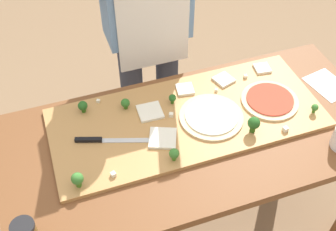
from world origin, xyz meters
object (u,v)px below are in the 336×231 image
object	(u,v)px
pizza_slice_center	(150,112)
cheese_crumble_a	(216,90)
cheese_crumble_f	(171,115)
pizza_slice_near_right	(224,80)
broccoli_floret_front_left	(315,108)
broccoli_floret_center_left	(174,154)
chefs_knife	(102,140)
cheese_crumble_c	(113,174)
cheese_crumble_b	(285,129)
broccoli_floret_back_left	(77,179)
pizza_slice_near_left	(163,139)
cheese_crumble_e	(98,101)
pizza_whole_cheese_artichoke	(211,116)
pizza_whole_tomato_red	(270,100)
broccoli_floret_back_right	(83,106)
recipe_note	(328,85)
broccoli_floret_front_right	(172,98)
pizza_slice_far_left	(262,68)
cheese_crumble_d	(246,76)
cook_center	(147,17)
pizza_slice_far_right	(185,89)
broccoli_floret_back_mid	(254,124)
broccoli_floret_center_right	(125,103)
prep_table	(195,150)

from	to	relation	value
pizza_slice_center	cheese_crumble_a	world-z (taller)	cheese_crumble_a
cheese_crumble_f	pizza_slice_center	bearing A→B (deg)	147.83
pizza_slice_near_right	broccoli_floret_front_left	size ratio (longest dim) A/B	1.81
broccoli_floret_center_left	chefs_knife	bearing A→B (deg)	143.16
cheese_crumble_c	cheese_crumble_b	bearing A→B (deg)	-0.94
cheese_crumble_b	cheese_crumble_f	size ratio (longest dim) A/B	1.12
chefs_knife	broccoli_floret_center_left	world-z (taller)	broccoli_floret_center_left
broccoli_floret_back_left	cheese_crumble_f	bearing A→B (deg)	26.84
pizza_slice_near_left	cheese_crumble_e	bearing A→B (deg)	123.70
pizza_slice_near_left	cheese_crumble_c	world-z (taller)	cheese_crumble_c
pizza_whole_cheese_artichoke	broccoli_floret_back_left	xyz separation A→B (m)	(-0.60, -0.16, 0.03)
pizza_whole_tomato_red	cheese_crumble_e	xyz separation A→B (m)	(-0.72, 0.24, -0.00)
broccoli_floret_back_right	recipe_note	bearing A→B (deg)	-9.41
chefs_knife	broccoli_floret_back_right	distance (m)	0.19
pizza_slice_center	cheese_crumble_c	distance (m)	0.35
pizza_slice_near_left	broccoli_floret_front_right	xyz separation A→B (m)	(0.11, 0.19, 0.02)
pizza_slice_far_left	broccoli_floret_front_right	distance (m)	0.49
broccoli_floret_front_right	cheese_crumble_d	distance (m)	0.38
cheese_crumble_d	cheese_crumble_e	size ratio (longest dim) A/B	1.12
pizza_whole_cheese_artichoke	broccoli_floret_center_left	xyz separation A→B (m)	(-0.23, -0.16, 0.03)
broccoli_floret_center_left	cook_center	size ratio (longest dim) A/B	0.03
pizza_slice_near_left	pizza_whole_tomato_red	bearing A→B (deg)	6.38
cheese_crumble_d	cheese_crumble_a	bearing A→B (deg)	-166.10
pizza_slice_far_right	broccoli_floret_back_mid	world-z (taller)	broccoli_floret_back_mid
pizza_slice_near_left	pizza_slice_far_left	bearing A→B (deg)	24.13
cheese_crumble_f	cheese_crumble_c	bearing A→B (deg)	-144.42
pizza_slice_near_left	cheese_crumble_c	distance (m)	0.26
pizza_slice_far_right	cheese_crumble_a	world-z (taller)	cheese_crumble_a
cheese_crumble_b	pizza_slice_near_left	bearing A→B (deg)	166.51
broccoli_floret_back_left	broccoli_floret_back_mid	size ratio (longest dim) A/B	0.89
pizza_slice_near_right	broccoli_floret_center_right	bearing A→B (deg)	-177.11
cheese_crumble_b	cheese_crumble_d	bearing A→B (deg)	91.06
pizza_slice_center	cheese_crumble_a	bearing A→B (deg)	5.62
pizza_slice_near_left	recipe_note	world-z (taller)	pizza_slice_near_left
pizza_slice_center	pizza_slice_far_left	bearing A→B (deg)	9.66
pizza_slice_far_right	cheese_crumble_a	xyz separation A→B (m)	(0.13, -0.05, 0.00)
cheese_crumble_c	cheese_crumble_f	xyz separation A→B (m)	(0.31, 0.22, -0.00)
prep_table	broccoli_floret_front_left	distance (m)	0.54
broccoli_floret_back_left	broccoli_floret_center_right	bearing A→B (deg)	51.18
pizza_slice_near_left	recipe_note	distance (m)	0.84
pizza_slice_far_right	broccoli_floret_back_mid	distance (m)	0.37
cheese_crumble_c	recipe_note	size ratio (longest dim) A/B	0.09
broccoli_floret_front_right	cheese_crumble_c	bearing A→B (deg)	-139.07
pizza_slice_center	cheese_crumble_a	xyz separation A→B (m)	(0.33, 0.03, 0.00)
broccoli_floret_center_left	cheese_crumble_a	size ratio (longest dim) A/B	4.35
broccoli_floret_center_left	cheese_crumble_d	world-z (taller)	broccoli_floret_center_left
prep_table	cook_center	bearing A→B (deg)	92.62
broccoli_floret_back_right	cheese_crumble_b	size ratio (longest dim) A/B	2.85
pizza_whole_cheese_artichoke	cheese_crumble_c	size ratio (longest dim) A/B	15.45
cheese_crumble_d	broccoli_floret_back_left	bearing A→B (deg)	-157.96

